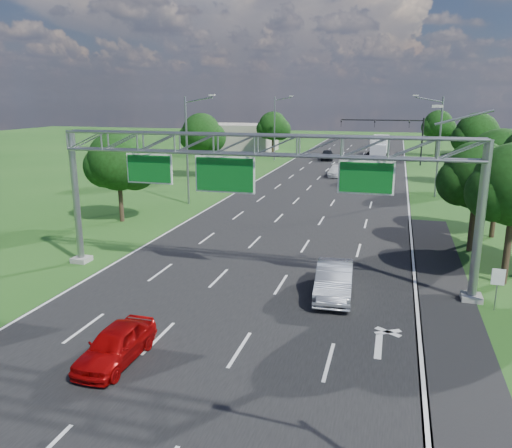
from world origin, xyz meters
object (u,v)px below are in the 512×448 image
(silver_sedan, at_px, (334,280))
(box_truck, at_px, (379,147))
(sign_gantry, at_px, (257,156))
(red_coupe, at_px, (116,345))
(regulatory_sign, at_px, (498,281))
(traffic_signal, at_px, (398,130))

(silver_sedan, xyz_separation_m, box_truck, (-0.15, 64.07, 0.82))
(sign_gantry, bearing_deg, silver_sedan, -15.64)
(red_coupe, bearing_deg, regulatory_sign, 31.89)
(traffic_signal, bearing_deg, silver_sedan, -92.88)
(sign_gantry, height_order, traffic_signal, sign_gantry)
(regulatory_sign, relative_size, silver_sedan, 0.41)
(red_coupe, xyz_separation_m, silver_sedan, (7.25, 8.90, 0.14))
(silver_sedan, height_order, box_truck, box_truck)
(sign_gantry, xyz_separation_m, regulatory_sign, (12.07, -1.02, -5.38))
(regulatory_sign, relative_size, box_truck, 0.23)
(sign_gantry, distance_m, traffic_signal, 53.51)
(regulatory_sign, height_order, silver_sedan, regulatory_sign)
(regulatory_sign, xyz_separation_m, traffic_signal, (-4.92, 54.02, 3.66))
(traffic_signal, xyz_separation_m, silver_sedan, (-2.73, -54.24, -4.32))
(sign_gantry, bearing_deg, box_truck, 86.12)
(red_coupe, relative_size, silver_sedan, 0.81)
(silver_sedan, bearing_deg, box_truck, 85.94)
(sign_gantry, height_order, box_truck, sign_gantry)
(silver_sedan, bearing_deg, red_coupe, -133.35)
(sign_gantry, relative_size, box_truck, 2.53)
(silver_sedan, bearing_deg, traffic_signal, 82.92)
(sign_gantry, bearing_deg, traffic_signal, 82.32)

